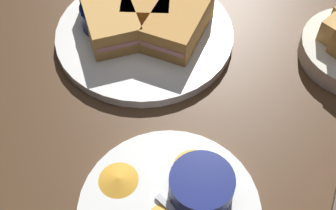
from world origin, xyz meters
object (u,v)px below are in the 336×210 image
object	(u,v)px
spoon_by_dark_ramekin	(142,19)
plate_chips_companion	(169,210)
plate_sandwich_main	(145,34)
sandwich_half_near	(178,22)
ramekin_light_gravy	(202,185)
ramekin_dark_sauce	(105,15)
sandwich_half_extra	(109,18)

from	to	relation	value
spoon_by_dark_ramekin	plate_chips_companion	size ratio (longest dim) A/B	0.41
plate_sandwich_main	sandwich_half_near	world-z (taller)	sandwich_half_near
spoon_by_dark_ramekin	ramekin_light_gravy	size ratio (longest dim) A/B	1.15
ramekin_dark_sauce	ramekin_light_gravy	world-z (taller)	ramekin_dark_sauce
spoon_by_dark_ramekin	sandwich_half_near	bearing A→B (deg)	86.14
sandwich_half_near	ramekin_light_gravy	distance (cm)	28.29
plate_sandwich_main	sandwich_half_extra	world-z (taller)	sandwich_half_extra
sandwich_half_extra	sandwich_half_near	bearing A→B (deg)	108.03
plate_chips_companion	ramekin_light_gravy	world-z (taller)	ramekin_light_gravy
sandwich_half_extra	plate_chips_companion	bearing A→B (deg)	39.71
sandwich_half_extra	plate_chips_companion	xyz separation A→B (cm)	(25.03, 20.79, -3.20)
plate_sandwich_main	sandwich_half_extra	bearing A→B (deg)	-71.97
sandwich_half_near	sandwich_half_extra	bearing A→B (deg)	-71.97
plate_sandwich_main	sandwich_half_near	bearing A→B (deg)	108.03
plate_chips_companion	ramekin_dark_sauce	bearing A→B (deg)	-139.45
sandwich_half_near	ramekin_dark_sauce	distance (cm)	12.02
sandwich_half_near	ramekin_dark_sauce	size ratio (longest dim) A/B	1.68
sandwich_half_near	spoon_by_dark_ramekin	world-z (taller)	sandwich_half_near
plate_sandwich_main	spoon_by_dark_ramekin	xyz separation A→B (cm)	(-2.15, -1.35, 1.16)
sandwich_half_near	spoon_by_dark_ramekin	xyz separation A→B (cm)	(-0.44, -6.60, -2.04)
ramekin_dark_sauce	plate_chips_companion	bearing A→B (deg)	40.55
plate_sandwich_main	sandwich_half_near	distance (cm)	6.38
plate_sandwich_main	ramekin_light_gravy	size ratio (longest dim) A/B	3.63
ramekin_dark_sauce	plate_chips_companion	xyz separation A→B (cm)	(25.72, 22.00, -2.84)
plate_sandwich_main	spoon_by_dark_ramekin	bearing A→B (deg)	-147.86
sandwich_half_near	sandwich_half_extra	distance (cm)	11.03
sandwich_half_extra	spoon_by_dark_ramekin	xyz separation A→B (cm)	(-3.86, 3.89, -2.04)
plate_sandwich_main	ramekin_dark_sauce	bearing A→B (deg)	-80.97
plate_sandwich_main	plate_chips_companion	xyz separation A→B (cm)	(26.74, 15.55, 0.00)
plate_chips_companion	ramekin_light_gravy	size ratio (longest dim) A/B	2.82
plate_chips_companion	sandwich_half_extra	bearing A→B (deg)	-140.29
sandwich_half_near	plate_chips_companion	bearing A→B (deg)	19.91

